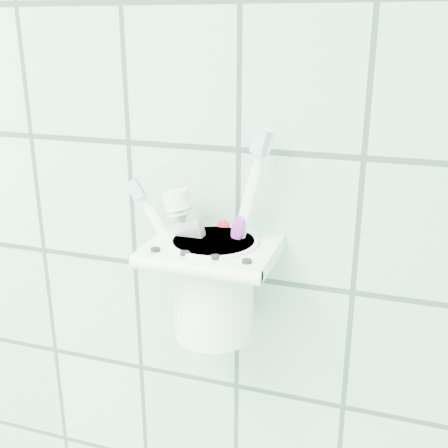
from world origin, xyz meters
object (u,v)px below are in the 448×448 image
holder_bracket (212,252)px  toothbrush_blue (203,235)px  cup (214,284)px  toothpaste_tube (207,249)px  toothbrush_orange (216,227)px  toothbrush_pink (223,250)px

holder_bracket → toothbrush_blue: 0.02m
cup → toothpaste_tube: bearing=151.6°
toothbrush_blue → toothbrush_orange: 0.02m
holder_bracket → cup: (0.00, 0.00, -0.04)m
toothbrush_pink → toothbrush_orange: bearing=106.6°
toothbrush_orange → toothpaste_tube: (-0.01, -0.01, -0.02)m
cup → toothbrush_pink: bearing=-42.1°
toothbrush_pink → toothbrush_orange: 0.03m
toothbrush_orange → toothpaste_tube: bearing=-112.6°
cup → toothpaste_tube: toothpaste_tube is taller
cup → toothbrush_blue: bearing=158.0°
holder_bracket → toothbrush_orange: toothbrush_orange is taller
toothbrush_orange → cup: bearing=-63.1°
toothbrush_pink → toothbrush_blue: size_ratio=0.91×
toothbrush_pink → holder_bracket: bearing=134.9°
cup → toothbrush_pink: toothbrush_pink is taller
holder_bracket → toothbrush_blue: size_ratio=0.66×
toothbrush_pink → toothbrush_blue: (-0.03, 0.02, 0.01)m
toothbrush_pink → toothpaste_tube: size_ratio=1.13×
holder_bracket → toothbrush_pink: bearing=-30.9°
toothbrush_blue → toothbrush_orange: (0.01, 0.01, 0.01)m
toothbrush_blue → toothbrush_orange: bearing=24.5°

